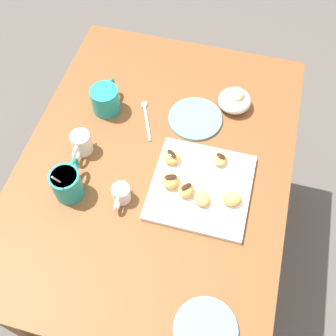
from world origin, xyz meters
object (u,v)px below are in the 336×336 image
Objects in this scene: dining_table at (156,183)px; coffee_mug_teal_right at (106,99)px; saucer_sky_right at (205,330)px; beignet_1 at (220,159)px; beignet_5 at (202,199)px; beignet_4 at (232,199)px; saucer_sky_left at (195,119)px; beignet_3 at (171,181)px; pastry_plate_square at (201,187)px; coffee_mug_teal_left at (67,183)px; ice_cream_bowl at (235,100)px; cream_pitcher_white at (81,143)px; beignet_0 at (186,190)px; beignet_2 at (172,157)px; chocolate_sauce_pitcher at (121,193)px.

dining_table is 8.50× the size of coffee_mug_teal_right.
beignet_1 reaches higher than saucer_sky_right.
saucer_sky_right is at bearing -166.06° from beignet_5.
saucer_sky_right is 2.87× the size of beignet_4.
beignet_3 is (-0.26, 0.01, 0.03)m from saucer_sky_left.
coffee_mug_teal_right is (0.22, 0.36, 0.04)m from pastry_plate_square.
pastry_plate_square is 5.61× the size of beignet_3.
coffee_mug_teal_left reaches higher than saucer_sky_left.
saucer_sky_right is 0.34m from beignet_5.
ice_cream_bowl reaches higher than beignet_1.
cream_pitcher_white is 2.15× the size of beignet_5.
dining_table is 0.21m from beignet_0.
coffee_mug_teal_right is 2.48× the size of beignet_2.
pastry_plate_square is 5.91× the size of beignet_1.
beignet_3 is at bearing -59.96° from chocolate_sauce_pitcher.
beignet_1 is 0.14m from beignet_2.
cream_pitcher_white reaches higher than pastry_plate_square.
beignet_1 is at bearing -20.95° from pastry_plate_square.
beignet_3 is (0.07, -0.13, 0.00)m from chocolate_sauce_pitcher.
beignet_0 is 1.00× the size of beignet_5.
dining_table is 3.84× the size of pastry_plate_square.
coffee_mug_teal_left is 0.31m from beignet_2.
coffee_mug_teal_left is 2.98× the size of beignet_1.
beignet_0 is at bearing 150.37° from beignet_1.
beignet_2 is 1.06× the size of beignet_5.
saucer_sky_left is at bearing 16.00° from beignet_5.
beignet_2 is (0.15, -0.11, 0.00)m from chocolate_sauce_pitcher.
pastry_plate_square is 0.06m from beignet_5.
cream_pitcher_white reaches higher than beignet_3.
cream_pitcher_white reaches higher than chocolate_sauce_pitcher.
coffee_mug_teal_right is 1.20× the size of ice_cream_bowl.
saucer_sky_left is (-0.09, 0.11, -0.03)m from ice_cream_bowl.
dining_table is 0.32m from coffee_mug_teal_right.
beignet_2 reaches higher than pastry_plate_square.
coffee_mug_teal_right is 0.41m from beignet_0.
coffee_mug_teal_right is at bearing 37.51° from saucer_sky_right.
ice_cream_bowl is at bearing -11.68° from beignet_0.
coffee_mug_teal_left is 2.61× the size of beignet_4.
saucer_sky_left is (0.20, -0.31, -0.03)m from cream_pitcher_white.
beignet_4 is (-0.09, -0.20, -0.00)m from beignet_2.
saucer_sky_right is at bearing -166.02° from pastry_plate_square.
beignet_3 is at bearing -72.15° from coffee_mug_teal_left.
beignet_0 reaches higher than dining_table.
beignet_0 is 1.01× the size of beignet_1.
beignet_4 is 1.12× the size of beignet_5.
pastry_plate_square is 1.80× the size of saucer_sky_right.
coffee_mug_teal_left reaches higher than pastry_plate_square.
coffee_mug_teal_right is 2.34× the size of beignet_4.
beignet_5 is at bearing -133.80° from beignet_2.
beignet_0 is 0.94× the size of beignet_2.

